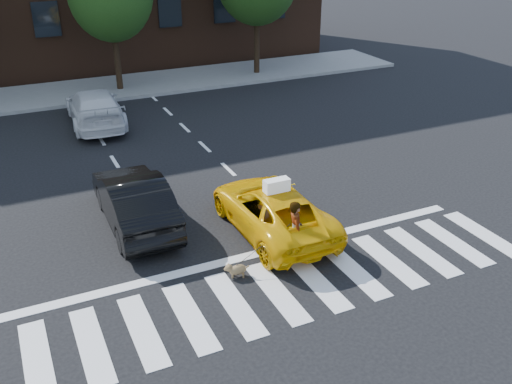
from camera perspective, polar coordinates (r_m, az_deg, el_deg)
ground at (r=12.69m, az=2.09°, el=-10.00°), size 120.00×120.00×0.00m
crosswalk at (r=12.69m, az=2.09°, el=-9.98°), size 13.00×2.40×0.01m
stop_line at (r=13.88m, az=-0.93°, el=-6.45°), size 12.00×0.30×0.01m
sidewalk_far at (r=28.00m, az=-14.64°, el=9.99°), size 30.00×4.00×0.15m
taxi at (r=14.70m, az=1.68°, el=-1.73°), size 2.05×4.40×1.22m
black_sedan at (r=15.27m, az=-12.07°, el=-0.80°), size 1.53×4.30×1.41m
white_suv at (r=23.18m, az=-15.81°, el=8.13°), size 2.21×4.86×1.38m
woman at (r=13.51m, az=3.97°, el=-3.81°), size 0.48×0.62×1.50m
dog at (r=13.07m, az=-2.03°, el=-7.75°), size 0.56×0.36×0.33m
taxi_sign at (r=14.19m, az=2.08°, el=0.67°), size 0.65×0.28×0.32m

